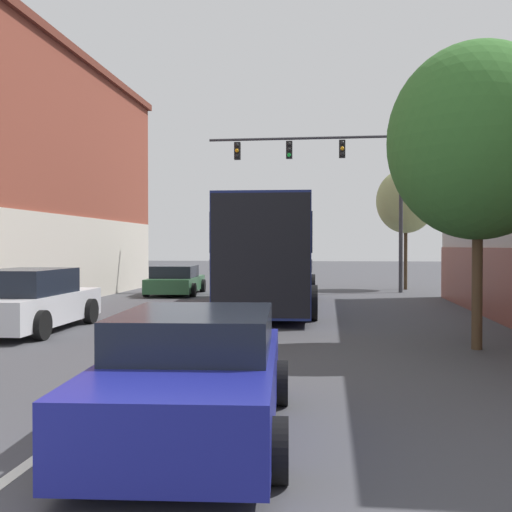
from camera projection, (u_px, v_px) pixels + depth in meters
The scene contains 8 objects.
lane_center_line at pixel (230, 317), 17.56m from camera, with size 0.14×40.23×0.01m.
bus at pixel (273, 250), 20.06m from camera, with size 3.14×10.50×3.48m.
hatchback_foreground at pixel (194, 376), 6.65m from camera, with size 2.31×4.29×1.35m.
parked_car_left_near at pixel (176, 281), 25.87m from camera, with size 2.37×4.56×1.25m.
parked_car_left_mid at pixel (31, 302), 14.70m from camera, with size 2.13×4.69×1.53m.
traffic_signal_gantry at pixel (338, 172), 27.10m from camera, with size 8.82×0.36×7.31m.
street_tree_near at pixel (478, 141), 12.03m from camera, with size 3.62×3.26×6.19m.
street_tree_far at pixel (406, 201), 28.62m from camera, with size 2.81×2.53×5.80m.
Camera 1 is at (2.85, -3.19, 2.09)m, focal length 42.00 mm.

